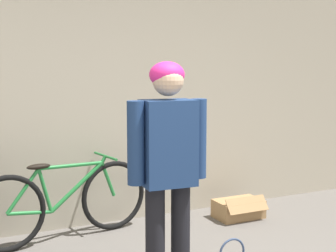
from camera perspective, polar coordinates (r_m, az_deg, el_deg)
name	(u,v)px	position (r m, az deg, el deg)	size (l,w,h in m)	color
wall_back	(92,100)	(4.82, -9.30, 3.20)	(8.00, 0.07, 2.60)	#B7AD99
person	(168,157)	(3.27, -0.01, -3.76)	(0.60, 0.27, 1.66)	black
bicycle	(64,202)	(4.55, -12.58, -9.01)	(1.74, 0.47, 0.77)	black
cardboard_box	(239,209)	(5.22, 8.59, -9.92)	(0.51, 0.38, 0.26)	#A87F51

